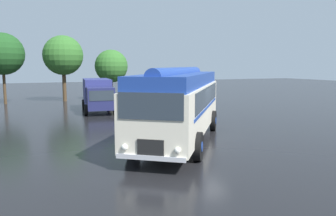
# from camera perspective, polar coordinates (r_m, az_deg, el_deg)

# --- Properties ---
(ground_plane) EXTENTS (120.00, 120.00, 0.00)m
(ground_plane) POSITION_cam_1_polar(r_m,az_deg,el_deg) (15.91, 5.23, -5.59)
(ground_plane) COLOR black
(vintage_bus) EXTENTS (7.86, 9.62, 3.49)m
(vintage_bus) POSITION_cam_1_polar(r_m,az_deg,el_deg) (15.40, 2.13, 1.15)
(vintage_bus) COLOR silver
(vintage_bus) RESTS_ON ground
(car_near_left) EXTENTS (1.97, 4.21, 1.66)m
(car_near_left) POSITION_cam_1_polar(r_m,az_deg,el_deg) (27.08, -6.18, 1.59)
(car_near_left) COLOR silver
(car_near_left) RESTS_ON ground
(car_mid_left) EXTENTS (2.42, 4.41, 1.66)m
(car_mid_left) POSITION_cam_1_polar(r_m,az_deg,el_deg) (28.14, 0.15, 1.85)
(car_mid_left) COLOR black
(car_mid_left) RESTS_ON ground
(box_van) EXTENTS (2.73, 5.92, 2.50)m
(box_van) POSITION_cam_1_polar(r_m,az_deg,el_deg) (26.35, -12.14, 2.43)
(box_van) COLOR navy
(box_van) RESTS_ON ground
(tree_left_of_centre) EXTENTS (3.87, 3.87, 6.57)m
(tree_left_of_centre) POSITION_cam_1_polar(r_m,az_deg,el_deg) (34.04, -26.76, 8.37)
(tree_left_of_centre) COLOR #4C3823
(tree_left_of_centre) RESTS_ON ground
(tree_centre) EXTENTS (3.91, 3.91, 6.53)m
(tree_centre) POSITION_cam_1_polar(r_m,az_deg,el_deg) (34.43, -17.81, 8.80)
(tree_centre) COLOR #4C3823
(tree_centre) RESTS_ON ground
(tree_right_of_centre) EXTENTS (3.39, 3.39, 5.21)m
(tree_right_of_centre) POSITION_cam_1_polar(r_m,az_deg,el_deg) (34.61, -9.65, 7.18)
(tree_right_of_centre) COLOR #4C3823
(tree_right_of_centre) RESTS_ON ground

